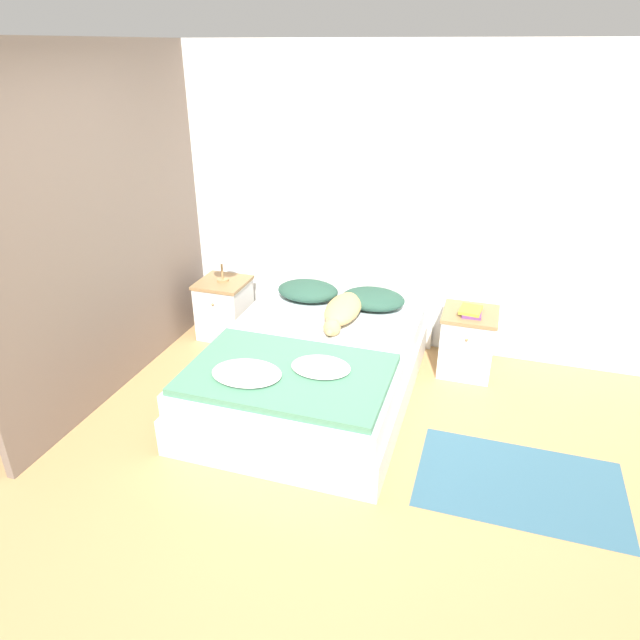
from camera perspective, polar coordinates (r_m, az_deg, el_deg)
ground_plane at (r=3.78m, az=-4.52°, el=-15.67°), size 16.00×16.00×0.00m
wall_back at (r=5.02m, az=4.20°, el=11.64°), size 9.00×0.06×2.55m
wall_side_left at (r=4.73m, az=-18.88°, el=9.45°), size 0.06×3.10×2.55m
bed at (r=4.44m, az=-0.81°, el=-4.99°), size 1.50×2.05×0.46m
headboard at (r=5.19m, az=2.83°, el=3.86°), size 1.58×0.06×1.08m
nightstand_left at (r=5.42m, az=-9.52°, el=1.21°), size 0.44×0.46×0.54m
nightstand_right at (r=4.90m, az=14.50°, el=-2.12°), size 0.44×0.46×0.54m
pillow_left at (r=5.04m, az=-1.22°, el=2.94°), size 0.54×0.40×0.16m
pillow_right at (r=4.90m, az=5.33°, el=2.11°), size 0.54×0.40×0.16m
quilt at (r=3.89m, az=-3.42°, el=-5.35°), size 1.37×0.92×0.09m
dog at (r=4.67m, az=2.28°, el=0.98°), size 0.28×0.81×0.17m
book_stack at (r=4.74m, az=14.88°, el=0.85°), size 0.18×0.22×0.05m
table_lamp at (r=5.23m, az=-9.90°, el=6.53°), size 0.23×0.23×0.33m
rug at (r=3.95m, az=19.32°, el=-15.18°), size 1.27×0.80×0.00m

